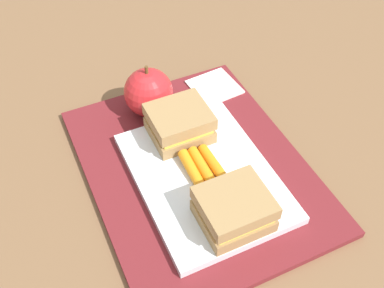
{
  "coord_description": "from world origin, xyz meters",
  "views": [
    {
      "loc": [
        -0.36,
        0.17,
        0.48
      ],
      "look_at": [
        0.01,
        0.0,
        0.04
      ],
      "focal_mm": 42.7,
      "sensor_mm": 36.0,
      "label": 1
    }
  ],
  "objects_px": {
    "paper_napkin": "(214,87)",
    "apple": "(149,92)",
    "sandwich_half_right": "(180,123)",
    "food_tray": "(204,176)",
    "carrot_sticks_bundle": "(204,170)",
    "sandwich_half_left": "(234,209)"
  },
  "relations": [
    {
      "from": "sandwich_half_left",
      "to": "carrot_sticks_bundle",
      "type": "height_order",
      "value": "sandwich_half_left"
    },
    {
      "from": "food_tray",
      "to": "sandwich_half_left",
      "type": "xyz_separation_m",
      "value": [
        -0.08,
        0.0,
        0.03
      ]
    },
    {
      "from": "paper_napkin",
      "to": "apple",
      "type": "bearing_deg",
      "value": 93.31
    },
    {
      "from": "food_tray",
      "to": "paper_napkin",
      "type": "xyz_separation_m",
      "value": [
        0.16,
        -0.1,
        -0.0
      ]
    },
    {
      "from": "sandwich_half_left",
      "to": "carrot_sticks_bundle",
      "type": "relative_size",
      "value": 1.04
    },
    {
      "from": "sandwich_half_right",
      "to": "apple",
      "type": "relative_size",
      "value": 0.96
    },
    {
      "from": "sandwich_half_right",
      "to": "apple",
      "type": "height_order",
      "value": "apple"
    },
    {
      "from": "apple",
      "to": "paper_napkin",
      "type": "relative_size",
      "value": 1.19
    },
    {
      "from": "food_tray",
      "to": "sandwich_half_left",
      "type": "relative_size",
      "value": 2.88
    },
    {
      "from": "sandwich_half_left",
      "to": "sandwich_half_right",
      "type": "xyz_separation_m",
      "value": [
        0.16,
        0.0,
        0.0
      ]
    },
    {
      "from": "food_tray",
      "to": "paper_napkin",
      "type": "relative_size",
      "value": 3.29
    },
    {
      "from": "sandwich_half_left",
      "to": "paper_napkin",
      "type": "height_order",
      "value": "sandwich_half_left"
    },
    {
      "from": "food_tray",
      "to": "sandwich_half_right",
      "type": "distance_m",
      "value": 0.08
    },
    {
      "from": "apple",
      "to": "paper_napkin",
      "type": "height_order",
      "value": "apple"
    },
    {
      "from": "carrot_sticks_bundle",
      "to": "paper_napkin",
      "type": "xyz_separation_m",
      "value": [
        0.16,
        -0.1,
        -0.02
      ]
    },
    {
      "from": "sandwich_half_right",
      "to": "paper_napkin",
      "type": "relative_size",
      "value": 1.14
    },
    {
      "from": "sandwich_half_right",
      "to": "apple",
      "type": "bearing_deg",
      "value": 11.86
    },
    {
      "from": "apple",
      "to": "paper_napkin",
      "type": "xyz_separation_m",
      "value": [
        0.01,
        -0.11,
        -0.03
      ]
    },
    {
      "from": "food_tray",
      "to": "apple",
      "type": "bearing_deg",
      "value": 5.9
    },
    {
      "from": "food_tray",
      "to": "sandwich_half_left",
      "type": "height_order",
      "value": "sandwich_half_left"
    },
    {
      "from": "sandwich_half_left",
      "to": "apple",
      "type": "bearing_deg",
      "value": 3.92
    },
    {
      "from": "apple",
      "to": "carrot_sticks_bundle",
      "type": "bearing_deg",
      "value": -174.11
    }
  ]
}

